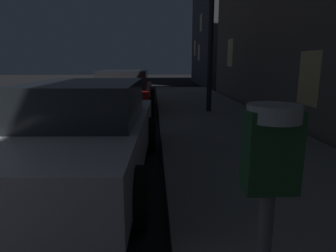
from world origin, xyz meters
The scene contains 5 objects.
parking_meter centered at (4.27, 0.20, 1.22)m, with size 0.19×0.19×1.42m.
car_silver centered at (2.85, 3.54, 0.70)m, with size 2.09×4.55×1.43m.
car_red centered at (2.85, 9.67, 0.71)m, with size 2.05×4.56×1.43m.
street_lamp centered at (5.63, 8.65, 3.51)m, with size 0.44×0.44×5.01m.
building_far centered at (11.41, 22.38, 4.99)m, with size 8.24×8.11×9.97m.
Camera 1 is at (3.85, -0.80, 1.72)m, focal length 31.83 mm.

